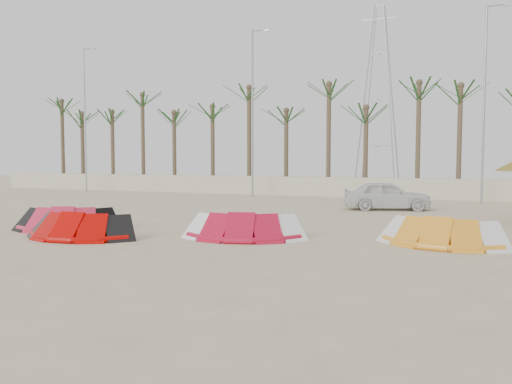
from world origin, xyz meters
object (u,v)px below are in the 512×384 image
at_px(kite_red_left, 73,218).
at_px(kite_orange, 441,230).
at_px(kite_red_mid, 86,224).
at_px(car, 387,195).
at_px(kite_red_right, 247,224).

xyz_separation_m(kite_red_left, kite_orange, (12.23, 1.58, -0.00)).
bearing_deg(kite_red_left, kite_red_mid, -36.57).
xyz_separation_m(kite_orange, car, (-2.86, 9.75, 0.29)).
height_order(kite_red_mid, kite_red_right, same).
bearing_deg(kite_red_left, kite_red_right, 5.44).
bearing_deg(kite_red_mid, kite_orange, 15.04).
distance_m(kite_orange, car, 10.16).
relative_size(kite_red_left, car, 0.94).
xyz_separation_m(kite_red_left, kite_red_right, (6.50, 0.62, 0.00)).
distance_m(kite_red_left, kite_orange, 12.33).
bearing_deg(kite_red_left, kite_orange, 7.38).
relative_size(kite_red_mid, car, 0.90).
height_order(kite_red_mid, kite_orange, same).
height_order(kite_red_left, kite_red_right, same).
bearing_deg(kite_orange, kite_red_mid, -164.96).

